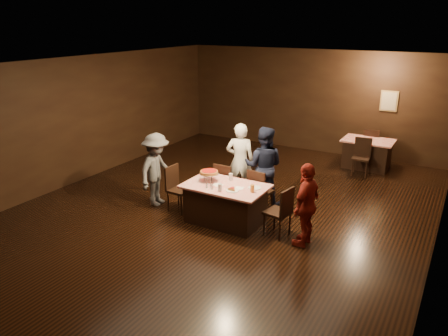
{
  "coord_description": "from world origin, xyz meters",
  "views": [
    {
      "loc": [
        4.19,
        -7.49,
        3.82
      ],
      "look_at": [
        0.09,
        -0.37,
        1.0
      ],
      "focal_mm": 35.0,
      "sensor_mm": 36.0,
      "label": 1
    }
  ],
  "objects_px": {
    "pizza_stand": "(209,172)",
    "glass_front_left": "(220,187)",
    "chair_end_left": "(179,189)",
    "chair_back_far": "(372,145)",
    "chair_back_near": "(361,157)",
    "diner_white_jacket": "(240,161)",
    "glass_amber": "(252,189)",
    "main_table": "(226,204)",
    "chair_far_right": "(261,191)",
    "diner_navy_hoodie": "(264,166)",
    "diner_grey_knit": "(156,170)",
    "plate_empty": "(255,188)",
    "glass_back": "(231,177)",
    "chair_far_left": "(227,184)",
    "back_table": "(367,154)",
    "diner_red_shirt": "(306,205)",
    "chair_end_right": "(278,211)"
  },
  "relations": [
    {
      "from": "plate_empty",
      "to": "glass_front_left",
      "type": "xyz_separation_m",
      "value": [
        -0.5,
        -0.45,
        0.06
      ]
    },
    {
      "from": "main_table",
      "to": "chair_end_left",
      "type": "height_order",
      "value": "chair_end_left"
    },
    {
      "from": "chair_far_right",
      "to": "glass_front_left",
      "type": "bearing_deg",
      "value": 77.65
    },
    {
      "from": "diner_red_shirt",
      "to": "glass_front_left",
      "type": "xyz_separation_m",
      "value": [
        -1.61,
        -0.22,
        0.08
      ]
    },
    {
      "from": "chair_end_left",
      "to": "glass_front_left",
      "type": "xyz_separation_m",
      "value": [
        1.15,
        -0.3,
        0.37
      ]
    },
    {
      "from": "chair_far_left",
      "to": "glass_front_left",
      "type": "height_order",
      "value": "chair_far_left"
    },
    {
      "from": "diner_red_shirt",
      "to": "diner_grey_knit",
      "type": "bearing_deg",
      "value": -87.97
    },
    {
      "from": "main_table",
      "to": "chair_end_right",
      "type": "height_order",
      "value": "chair_end_right"
    },
    {
      "from": "diner_red_shirt",
      "to": "glass_back",
      "type": "height_order",
      "value": "diner_red_shirt"
    },
    {
      "from": "pizza_stand",
      "to": "chair_back_far",
      "type": "bearing_deg",
      "value": 69.12
    },
    {
      "from": "chair_back_near",
      "to": "glass_amber",
      "type": "height_order",
      "value": "chair_back_near"
    },
    {
      "from": "plate_empty",
      "to": "chair_end_left",
      "type": "bearing_deg",
      "value": -174.81
    },
    {
      "from": "main_table",
      "to": "chair_far_right",
      "type": "height_order",
      "value": "chair_far_right"
    },
    {
      "from": "diner_white_jacket",
      "to": "diner_grey_knit",
      "type": "xyz_separation_m",
      "value": [
        -1.36,
        -1.22,
        -0.07
      ]
    },
    {
      "from": "plate_empty",
      "to": "glass_front_left",
      "type": "relative_size",
      "value": 1.79
    },
    {
      "from": "chair_far_left",
      "to": "chair_back_near",
      "type": "bearing_deg",
      "value": -121.3
    },
    {
      "from": "pizza_stand",
      "to": "plate_empty",
      "type": "distance_m",
      "value": 0.97
    },
    {
      "from": "pizza_stand",
      "to": "chair_back_near",
      "type": "bearing_deg",
      "value": 63.25
    },
    {
      "from": "chair_end_left",
      "to": "glass_back",
      "type": "relative_size",
      "value": 6.79
    },
    {
      "from": "chair_back_near",
      "to": "chair_far_right",
      "type": "bearing_deg",
      "value": -115.55
    },
    {
      "from": "main_table",
      "to": "pizza_stand",
      "type": "distance_m",
      "value": 0.7
    },
    {
      "from": "pizza_stand",
      "to": "glass_front_left",
      "type": "bearing_deg",
      "value": -37.87
    },
    {
      "from": "diner_white_jacket",
      "to": "glass_back",
      "type": "height_order",
      "value": "diner_white_jacket"
    },
    {
      "from": "chair_back_far",
      "to": "diner_grey_knit",
      "type": "bearing_deg",
      "value": 59.28
    },
    {
      "from": "diner_navy_hoodie",
      "to": "diner_red_shirt",
      "type": "distance_m",
      "value": 1.88
    },
    {
      "from": "chair_back_near",
      "to": "diner_navy_hoodie",
      "type": "bearing_deg",
      "value": -120.45
    },
    {
      "from": "diner_navy_hoodie",
      "to": "diner_grey_knit",
      "type": "height_order",
      "value": "diner_navy_hoodie"
    },
    {
      "from": "chair_end_right",
      "to": "glass_front_left",
      "type": "height_order",
      "value": "chair_end_right"
    },
    {
      "from": "chair_end_right",
      "to": "glass_amber",
      "type": "xyz_separation_m",
      "value": [
        -0.5,
        -0.05,
        0.37
      ]
    },
    {
      "from": "glass_front_left",
      "to": "chair_end_right",
      "type": "bearing_deg",
      "value": 15.95
    },
    {
      "from": "chair_end_right",
      "to": "diner_navy_hoodie",
      "type": "bearing_deg",
      "value": -134.06
    },
    {
      "from": "main_table",
      "to": "diner_red_shirt",
      "type": "relative_size",
      "value": 1.05
    },
    {
      "from": "chair_back_far",
      "to": "diner_red_shirt",
      "type": "height_order",
      "value": "diner_red_shirt"
    },
    {
      "from": "chair_back_near",
      "to": "glass_front_left",
      "type": "distance_m",
      "value": 4.69
    },
    {
      "from": "chair_back_near",
      "to": "chair_back_far",
      "type": "xyz_separation_m",
      "value": [
        0.0,
        1.3,
        0.0
      ]
    },
    {
      "from": "glass_amber",
      "to": "glass_back",
      "type": "height_order",
      "value": "same"
    },
    {
      "from": "main_table",
      "to": "chair_far_left",
      "type": "bearing_deg",
      "value": 118.07
    },
    {
      "from": "diner_navy_hoodie",
      "to": "plate_empty",
      "type": "height_order",
      "value": "diner_navy_hoodie"
    },
    {
      "from": "back_table",
      "to": "glass_amber",
      "type": "bearing_deg",
      "value": -102.1
    },
    {
      "from": "diner_red_shirt",
      "to": "glass_back",
      "type": "distance_m",
      "value": 1.76
    },
    {
      "from": "main_table",
      "to": "chair_back_far",
      "type": "xyz_separation_m",
      "value": [
        1.64,
        5.39,
        0.09
      ]
    },
    {
      "from": "glass_amber",
      "to": "diner_navy_hoodie",
      "type": "bearing_deg",
      "value": 105.61
    },
    {
      "from": "chair_end_left",
      "to": "chair_back_far",
      "type": "xyz_separation_m",
      "value": [
        2.74,
        5.39,
        0.0
      ]
    },
    {
      "from": "main_table",
      "to": "glass_amber",
      "type": "xyz_separation_m",
      "value": [
        0.6,
        -0.05,
        0.46
      ]
    },
    {
      "from": "chair_end_left",
      "to": "chair_far_right",
      "type": "bearing_deg",
      "value": -60.69
    },
    {
      "from": "glass_front_left",
      "to": "glass_amber",
      "type": "relative_size",
      "value": 1.0
    },
    {
      "from": "pizza_stand",
      "to": "chair_end_right",
      "type": "bearing_deg",
      "value": -1.91
    },
    {
      "from": "chair_far_left",
      "to": "plate_empty",
      "type": "distance_m",
      "value": 1.16
    },
    {
      "from": "main_table",
      "to": "plate_empty",
      "type": "distance_m",
      "value": 0.69
    },
    {
      "from": "diner_white_jacket",
      "to": "glass_amber",
      "type": "distance_m",
      "value": 1.61
    }
  ]
}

